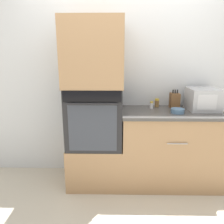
% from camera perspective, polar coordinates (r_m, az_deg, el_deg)
% --- Properties ---
extents(ground_plane, '(12.00, 12.00, 0.00)m').
position_cam_1_polar(ground_plane, '(2.72, 2.73, -20.75)').
color(ground_plane, beige).
extents(wall_back, '(8.00, 0.05, 2.50)m').
position_cam_1_polar(wall_back, '(2.86, 2.67, 8.16)').
color(wall_back, silver).
rests_on(wall_back, ground_plane).
extents(oven_cabinet_base, '(0.66, 0.60, 0.51)m').
position_cam_1_polar(oven_cabinet_base, '(2.85, -4.21, -12.92)').
color(oven_cabinet_base, '#A87F56').
rests_on(oven_cabinet_base, ground_plane).
extents(wall_oven, '(0.64, 0.64, 0.71)m').
position_cam_1_polar(wall_oven, '(2.62, -4.46, -1.03)').
color(wall_oven, black).
rests_on(wall_oven, oven_cabinet_base).
extents(oven_cabinet_upper, '(0.66, 0.60, 0.74)m').
position_cam_1_polar(oven_cabinet_upper, '(2.52, -4.79, 14.97)').
color(oven_cabinet_upper, '#A87F56').
rests_on(oven_cabinet_upper, wall_oven).
extents(counter_unit, '(1.19, 0.63, 0.93)m').
position_cam_1_polar(counter_unit, '(2.82, 14.78, -8.90)').
color(counter_unit, '#A87F56').
rests_on(counter_unit, ground_plane).
extents(microwave, '(0.35, 0.36, 0.26)m').
position_cam_1_polar(microwave, '(2.83, 22.64, 3.13)').
color(microwave, '#B2B5BA').
rests_on(microwave, counter_unit).
extents(knife_block, '(0.11, 0.13, 0.23)m').
position_cam_1_polar(knife_block, '(2.83, 16.04, 2.91)').
color(knife_block, brown).
rests_on(knife_block, counter_unit).
extents(bowl, '(0.15, 0.15, 0.05)m').
position_cam_1_polar(bowl, '(2.60, 16.74, 0.32)').
color(bowl, '#517599').
rests_on(bowl, counter_unit).
extents(condiment_jar_near, '(0.04, 0.04, 0.09)m').
position_cam_1_polar(condiment_jar_near, '(2.73, 10.27, 1.80)').
color(condiment_jar_near, silver).
rests_on(condiment_jar_near, counter_unit).
extents(condiment_jar_mid, '(0.05, 0.05, 0.11)m').
position_cam_1_polar(condiment_jar_mid, '(2.83, 11.65, 2.36)').
color(condiment_jar_mid, brown).
rests_on(condiment_jar_mid, counter_unit).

